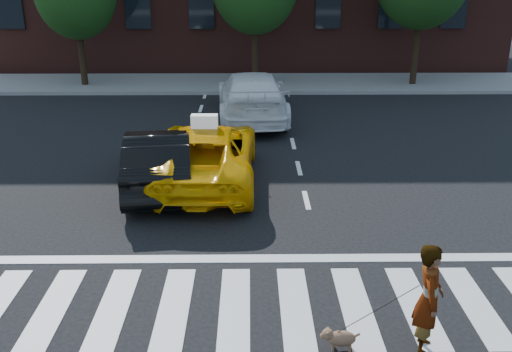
# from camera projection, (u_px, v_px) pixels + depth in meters

# --- Properties ---
(ground) EXTENTS (120.00, 120.00, 0.00)m
(ground) POSITION_uv_depth(u_px,v_px,m) (235.00, 307.00, 9.41)
(ground) COLOR black
(ground) RESTS_ON ground
(crosswalk) EXTENTS (13.00, 2.40, 0.01)m
(crosswalk) POSITION_uv_depth(u_px,v_px,m) (235.00, 307.00, 9.41)
(crosswalk) COLOR silver
(crosswalk) RESTS_ON ground
(stop_line) EXTENTS (12.00, 0.30, 0.01)m
(stop_line) POSITION_uv_depth(u_px,v_px,m) (237.00, 259.00, 10.90)
(stop_line) COLOR silver
(stop_line) RESTS_ON ground
(sidewalk_far) EXTENTS (30.00, 4.00, 0.15)m
(sidewalk_far) POSITION_uv_depth(u_px,v_px,m) (244.00, 83.00, 25.71)
(sidewalk_far) COLOR slate
(sidewalk_far) RESTS_ON ground
(taxi) EXTENTS (2.54, 5.37, 1.48)m
(taxi) POSITION_uv_depth(u_px,v_px,m) (206.00, 153.00, 14.47)
(taxi) COLOR #F4AC05
(taxi) RESTS_ON ground
(black_sedan) EXTENTS (2.04, 4.58, 1.46)m
(black_sedan) POSITION_uv_depth(u_px,v_px,m) (159.00, 158.00, 14.13)
(black_sedan) COLOR black
(black_sedan) RESTS_ON ground
(white_suv) EXTENTS (2.62, 5.86, 1.67)m
(white_suv) POSITION_uv_depth(u_px,v_px,m) (252.00, 96.00, 20.08)
(white_suv) COLOR white
(white_suv) RESTS_ON ground
(woman) EXTENTS (0.53, 0.69, 1.71)m
(woman) POSITION_uv_depth(u_px,v_px,m) (429.00, 299.00, 8.11)
(woman) COLOR #999999
(woman) RESTS_ON ground
(dog) EXTENTS (0.59, 0.26, 0.33)m
(dog) POSITION_uv_depth(u_px,v_px,m) (339.00, 338.00, 8.33)
(dog) COLOR #946F4B
(dog) RESTS_ON ground
(taxi_sign) EXTENTS (0.65, 0.29, 0.32)m
(taxi_sign) POSITION_uv_depth(u_px,v_px,m) (204.00, 121.00, 13.96)
(taxi_sign) COLOR white
(taxi_sign) RESTS_ON taxi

